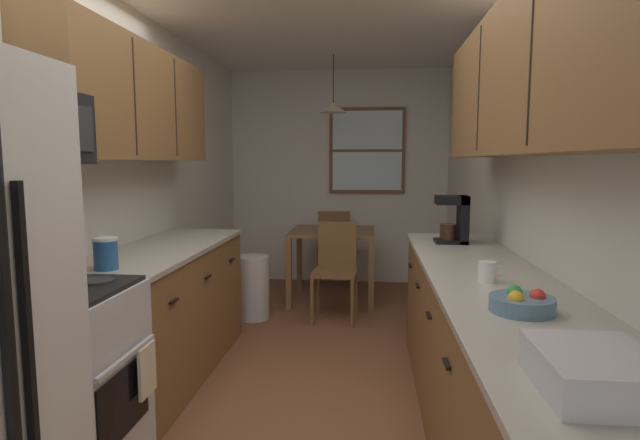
{
  "coord_description": "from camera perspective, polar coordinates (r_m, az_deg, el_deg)",
  "views": [
    {
      "loc": [
        0.39,
        -2.52,
        1.47
      ],
      "look_at": [
        0.03,
        1.12,
        1.05
      ],
      "focal_mm": 28.39,
      "sensor_mm": 36.0,
      "label": 1
    }
  ],
  "objects": [
    {
      "name": "wall_left",
      "position": [
        3.93,
        -20.63,
        3.36
      ],
      "size": [
        0.1,
        9.0,
        2.55
      ],
      "primitive_type": "cube",
      "color": "silver",
      "rests_on": "ground"
    },
    {
      "name": "counter_left",
      "position": [
        3.66,
        -17.12,
        -9.84
      ],
      "size": [
        0.64,
        1.8,
        0.9
      ],
      "color": "brown",
      "rests_on": "ground"
    },
    {
      "name": "ground_plane",
      "position": [
        3.83,
        -0.6,
        -15.94
      ],
      "size": [
        12.0,
        12.0,
        0.0
      ],
      "primitive_type": "plane",
      "color": "brown"
    },
    {
      "name": "upper_cabinets_right",
      "position": [
        2.6,
        23.21,
        14.87
      ],
      "size": [
        0.33,
        2.77,
        0.73
      ],
      "color": "brown"
    },
    {
      "name": "counter_right",
      "position": [
        2.78,
        18.65,
        -15.28
      ],
      "size": [
        0.64,
        3.09,
        0.9
      ],
      "color": "brown",
      "rests_on": "ground"
    },
    {
      "name": "dining_chair_far",
      "position": [
        5.97,
        1.64,
        -2.72
      ],
      "size": [
        0.41,
        0.41,
        0.9
      ],
      "color": "brown",
      "rests_on": "ground"
    },
    {
      "name": "mug_by_coffeemaker",
      "position": [
        2.53,
        18.37,
        -5.57
      ],
      "size": [
        0.12,
        0.08,
        0.1
      ],
      "color": "white",
      "rests_on": "counter_right"
    },
    {
      "name": "stove_range",
      "position": [
        2.64,
        -27.7,
        -16.38
      ],
      "size": [
        0.66,
        0.63,
        1.1
      ],
      "color": "silver",
      "rests_on": "ground"
    },
    {
      "name": "dish_towel",
      "position": [
        2.59,
        -18.91,
        -15.72
      ],
      "size": [
        0.02,
        0.16,
        0.24
      ],
      "primitive_type": "cube",
      "color": "beige"
    },
    {
      "name": "dining_table",
      "position": [
        5.34,
        1.43,
        -2.42
      ],
      "size": [
        0.87,
        0.82,
        0.75
      ],
      "color": "brown",
      "rests_on": "ground"
    },
    {
      "name": "back_window",
      "position": [
        6.09,
        5.33,
        7.79
      ],
      "size": [
        0.9,
        0.05,
        1.01
      ],
      "color": "brown"
    },
    {
      "name": "wall_right",
      "position": [
        3.65,
        20.98,
        3.12
      ],
      "size": [
        0.1,
        9.0,
        2.55
      ],
      "primitive_type": "cube",
      "color": "silver",
      "rests_on": "ground"
    },
    {
      "name": "dining_chair_near",
      "position": [
        4.75,
        1.79,
        -5.16
      ],
      "size": [
        0.42,
        0.42,
        0.9
      ],
      "color": "brown",
      "rests_on": "ground"
    },
    {
      "name": "upper_cabinets_left",
      "position": [
        3.55,
        -20.35,
        12.23
      ],
      "size": [
        0.33,
        1.88,
        0.73
      ],
      "color": "brown"
    },
    {
      "name": "storage_canister",
      "position": [
        2.91,
        -23.01,
        -3.5
      ],
      "size": [
        0.13,
        0.13,
        0.17
      ],
      "color": "#265999",
      "rests_on": "counter_left"
    },
    {
      "name": "trash_bin",
      "position": [
        4.82,
        -7.59,
        -7.52
      ],
      "size": [
        0.31,
        0.31,
        0.59
      ],
      "primitive_type": "cylinder",
      "color": "silver",
      "rests_on": "ground"
    },
    {
      "name": "fruit_bowl",
      "position": [
        2.09,
        21.82,
        -8.63
      ],
      "size": [
        0.24,
        0.24,
        0.09
      ],
      "color": "#597F9E",
      "rests_on": "counter_right"
    },
    {
      "name": "pendant_light",
      "position": [
        5.3,
        1.48,
        12.57
      ],
      "size": [
        0.28,
        0.28,
        0.58
      ],
      "color": "black"
    },
    {
      "name": "microwave_over_range",
      "position": [
        2.51,
        -31.3,
        9.05
      ],
      "size": [
        0.39,
        0.63,
        0.32
      ],
      "color": "black"
    },
    {
      "name": "dish_rack",
      "position": [
        1.48,
        28.67,
        -14.78
      ],
      "size": [
        0.28,
        0.34,
        0.1
      ],
      "primitive_type": "cube",
      "color": "silver",
      "rests_on": "counter_right"
    },
    {
      "name": "table_serving_bowl",
      "position": [
        5.35,
        2.69,
        -0.77
      ],
      "size": [
        0.21,
        0.21,
        0.06
      ],
      "primitive_type": "cylinder",
      "color": "#4C7299",
      "rests_on": "dining_table"
    },
    {
      "name": "coffee_maker",
      "position": [
        3.66,
        15.06,
        0.18
      ],
      "size": [
        0.22,
        0.18,
        0.33
      ],
      "color": "black",
      "rests_on": "counter_right"
    },
    {
      "name": "wall_back",
      "position": [
        6.18,
        2.1,
        4.81
      ],
      "size": [
        4.4,
        0.1,
        2.55
      ],
      "primitive_type": "cube",
      "color": "silver",
      "rests_on": "ground"
    }
  ]
}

